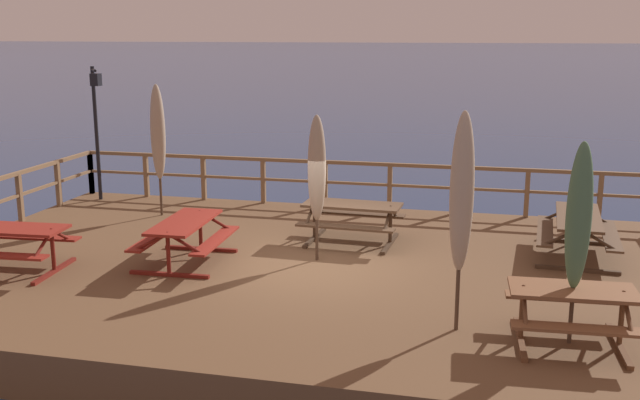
{
  "coord_description": "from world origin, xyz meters",
  "views": [
    {
      "loc": [
        3.09,
        -12.23,
        4.69
      ],
      "look_at": [
        0.0,
        0.68,
        1.68
      ],
      "focal_mm": 41.96,
      "sensor_mm": 36.0,
      "label": 1
    }
  ],
  "objects": [
    {
      "name": "ground_plane",
      "position": [
        0.0,
        0.0,
        0.0
      ],
      "size": [
        600.0,
        600.0,
        0.0
      ],
      "primitive_type": "plane",
      "color": "navy"
    },
    {
      "name": "wooden_deck",
      "position": [
        0.0,
        0.0,
        0.34
      ],
      "size": [
        13.91,
        9.02,
        0.68
      ],
      "primitive_type": "cube",
      "color": "brown",
      "rests_on": "ground"
    },
    {
      "name": "railing_waterside_far",
      "position": [
        0.0,
        4.36,
        1.42
      ],
      "size": [
        13.71,
        0.1,
        1.09
      ],
      "color": "brown",
      "rests_on": "wooden_deck"
    },
    {
      "name": "picnic_table_front_left",
      "position": [
        4.58,
        1.54,
        1.25
      ],
      "size": [
        1.52,
        2.27,
        0.78
      ],
      "color": "brown",
      "rests_on": "wooden_deck"
    },
    {
      "name": "picnic_table_back_right",
      "position": [
        -2.17,
        -0.47,
        1.24
      ],
      "size": [
        1.48,
        1.96,
        0.78
      ],
      "color": "maroon",
      "rests_on": "wooden_deck"
    },
    {
      "name": "picnic_table_mid_left",
      "position": [
        4.14,
        -2.58,
        1.23
      ],
      "size": [
        1.68,
        1.49,
        0.78
      ],
      "color": "brown",
      "rests_on": "wooden_deck"
    },
    {
      "name": "picnic_table_mid_centre",
      "position": [
        0.44,
        1.52,
        1.24
      ],
      "size": [
        1.93,
        1.48,
        0.78
      ],
      "color": "brown",
      "rests_on": "wooden_deck"
    },
    {
      "name": "picnic_table_front_right",
      "position": [
        -4.87,
        -1.57,
        1.24
      ],
      "size": [
        1.96,
        1.53,
        0.78
      ],
      "color": "maroon",
      "rests_on": "wooden_deck"
    },
    {
      "name": "patio_umbrella_short_mid",
      "position": [
        -4.11,
        2.67,
        2.53
      ],
      "size": [
        0.32,
        0.32,
        2.9
      ],
      "color": "#4C3828",
      "rests_on": "wooden_deck"
    },
    {
      "name": "patio_umbrella_tall_back_left",
      "position": [
        2.67,
        -2.44,
        2.6
      ],
      "size": [
        0.32,
        0.32,
        3.01
      ],
      "color": "#4C3828",
      "rests_on": "wooden_deck"
    },
    {
      "name": "patio_umbrella_tall_back_right",
      "position": [
        4.15,
        -2.54,
        2.39
      ],
      "size": [
        0.32,
        0.32,
        2.68
      ],
      "color": "#4C3828",
      "rests_on": "wooden_deck"
    },
    {
      "name": "patio_umbrella_tall_front",
      "position": [
        0.05,
        0.23,
        2.34
      ],
      "size": [
        0.32,
        0.32,
        2.61
      ],
      "color": "#4C3828",
      "rests_on": "wooden_deck"
    },
    {
      "name": "lamp_post_hooked",
      "position": [
        -6.14,
        3.66,
        2.8
      ],
      "size": [
        0.48,
        0.58,
        3.2
      ],
      "color": "black",
      "rests_on": "wooden_deck"
    }
  ]
}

